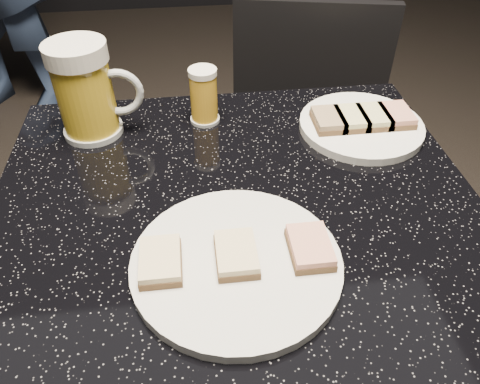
# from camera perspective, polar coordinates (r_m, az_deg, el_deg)

# --- Properties ---
(plate_large) EXTENTS (0.26, 0.26, 0.01)m
(plate_large) POSITION_cam_1_polar(r_m,az_deg,el_deg) (0.58, -0.45, -8.66)
(plate_large) COLOR silver
(plate_large) RESTS_ON table
(plate_small) EXTENTS (0.21, 0.21, 0.01)m
(plate_small) POSITION_cam_1_polar(r_m,az_deg,el_deg) (0.84, 14.52, 7.82)
(plate_small) COLOR white
(plate_small) RESTS_ON table
(table) EXTENTS (0.70, 0.70, 0.75)m
(table) POSITION_cam_1_polar(r_m,az_deg,el_deg) (0.83, 0.00, -15.45)
(table) COLOR black
(table) RESTS_ON floor
(beer_mug) EXTENTS (0.14, 0.10, 0.16)m
(beer_mug) POSITION_cam_1_polar(r_m,az_deg,el_deg) (0.81, -18.22, 11.69)
(beer_mug) COLOR silver
(beer_mug) RESTS_ON table
(beer_tumbler) EXTENTS (0.05, 0.05, 0.10)m
(beer_tumbler) POSITION_cam_1_polar(r_m,az_deg,el_deg) (0.82, -4.44, 11.59)
(beer_tumbler) COLOR silver
(beer_tumbler) RESTS_ON table
(chair) EXTENTS (0.44, 0.44, 0.85)m
(chair) POSITION_cam_1_polar(r_m,az_deg,el_deg) (1.17, 7.73, 3.54)
(chair) COLOR black
(chair) RESTS_ON floor
(canapes_on_plate_large) EXTENTS (0.23, 0.07, 0.02)m
(canapes_on_plate_large) POSITION_cam_1_polar(r_m,az_deg,el_deg) (0.57, -0.46, -7.59)
(canapes_on_plate_large) COLOR #4C3521
(canapes_on_plate_large) RESTS_ON plate_large
(canapes_on_plate_small) EXTENTS (0.17, 0.07, 0.02)m
(canapes_on_plate_small) POSITION_cam_1_polar(r_m,az_deg,el_deg) (0.83, 14.71, 8.76)
(canapes_on_plate_small) COLOR #4C3521
(canapes_on_plate_small) RESTS_ON plate_small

